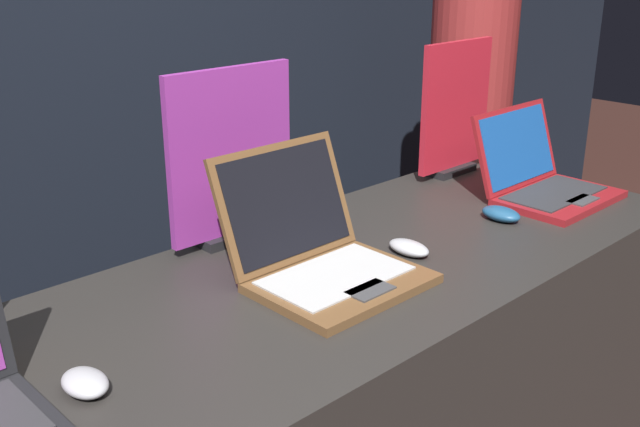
% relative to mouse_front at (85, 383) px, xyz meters
% --- Properties ---
extents(wall_back, '(8.00, 0.05, 2.80)m').
position_rel_mouse_front_xyz_m(wall_back, '(0.60, 1.47, 0.39)').
color(wall_back, black).
rests_on(wall_back, ground_plane).
extents(mouse_front, '(0.07, 0.10, 0.03)m').
position_rel_mouse_front_xyz_m(mouse_front, '(0.00, 0.00, 0.00)').
color(mouse_front, '#B2B2B7').
rests_on(mouse_front, display_counter).
extents(laptop_middle, '(0.36, 0.38, 0.28)m').
position_rel_mouse_front_xyz_m(laptop_middle, '(0.59, 0.06, 0.05)').
color(laptop_middle, brown).
rests_on(laptop_middle, display_counter).
extents(mouse_middle, '(0.06, 0.11, 0.03)m').
position_rel_mouse_front_xyz_m(mouse_middle, '(0.84, 0.00, -0.00)').
color(mouse_middle, '#B2B2B7').
rests_on(mouse_middle, display_counter).
extents(promo_stand_middle, '(0.36, 0.07, 0.43)m').
position_rel_mouse_front_xyz_m(promo_stand_middle, '(0.59, 0.36, 0.19)').
color(promo_stand_middle, black).
rests_on(promo_stand_middle, display_counter).
extents(laptop_back, '(0.36, 0.32, 0.25)m').
position_rel_mouse_front_xyz_m(laptop_back, '(1.44, 0.01, 0.04)').
color(laptop_back, maroon).
rests_on(laptop_back, display_counter).
extents(mouse_back, '(0.07, 0.11, 0.04)m').
position_rel_mouse_front_xyz_m(mouse_back, '(1.19, -0.02, 0.00)').
color(mouse_back, navy).
rests_on(mouse_back, display_counter).
extents(promo_stand_back, '(0.32, 0.07, 0.42)m').
position_rel_mouse_front_xyz_m(promo_stand_back, '(1.44, 0.33, 0.18)').
color(promo_stand_back, black).
rests_on(promo_stand_back, display_counter).
extents(person_bystander, '(0.34, 0.34, 1.80)m').
position_rel_mouse_front_xyz_m(person_bystander, '(2.08, 0.72, -0.07)').
color(person_bystander, '#282833').
rests_on(person_bystander, ground_plane).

